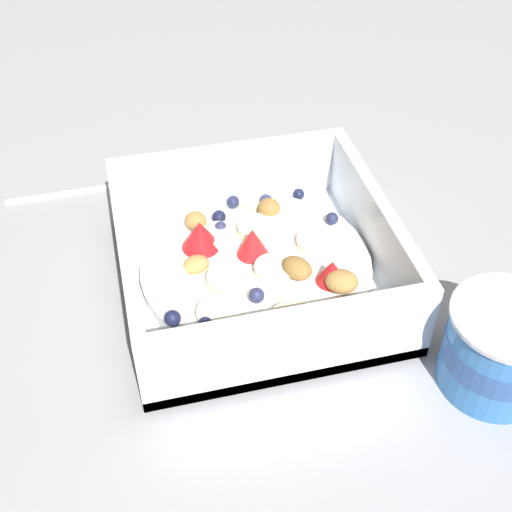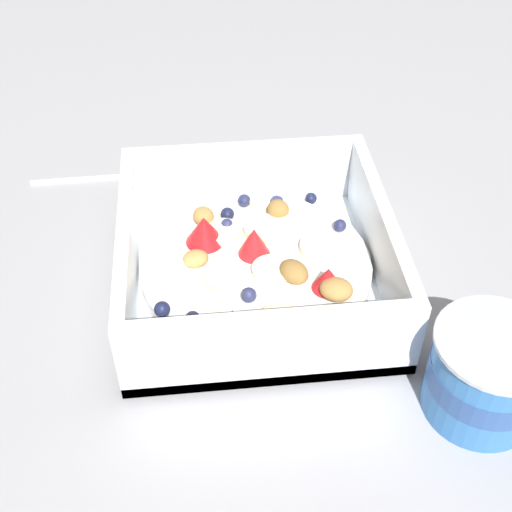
{
  "view_description": "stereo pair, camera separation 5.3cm",
  "coord_description": "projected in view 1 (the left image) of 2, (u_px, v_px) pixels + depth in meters",
  "views": [
    {
      "loc": [
        0.4,
        -0.1,
        0.39
      ],
      "look_at": [
        0.02,
        -0.01,
        0.03
      ],
      "focal_mm": 47.54,
      "sensor_mm": 36.0,
      "label": 1
    },
    {
      "loc": [
        0.41,
        -0.05,
        0.39
      ],
      "look_at": [
        0.02,
        -0.01,
        0.03
      ],
      "focal_mm": 47.54,
      "sensor_mm": 36.0,
      "label": 2
    }
  ],
  "objects": [
    {
      "name": "ground_plane",
      "position": [
        263.0,
        267.0,
        0.57
      ],
      "size": [
        2.4,
        2.4,
        0.0
      ],
      "primitive_type": "plane",
      "color": "#9E9EA3"
    },
    {
      "name": "fruit_bowl",
      "position": [
        256.0,
        264.0,
        0.54
      ],
      "size": [
        0.21,
        0.21,
        0.07
      ],
      "color": "white",
      "rests_on": "ground"
    },
    {
      "name": "spoon",
      "position": [
        136.0,
        180.0,
        0.65
      ],
      "size": [
        0.03,
        0.17,
        0.01
      ],
      "color": "silver",
      "rests_on": "ground"
    },
    {
      "name": "yogurt_cup",
      "position": [
        501.0,
        348.0,
        0.46
      ],
      "size": [
        0.08,
        0.08,
        0.07
      ],
      "color": "#3370B7",
      "rests_on": "ground"
    }
  ]
}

